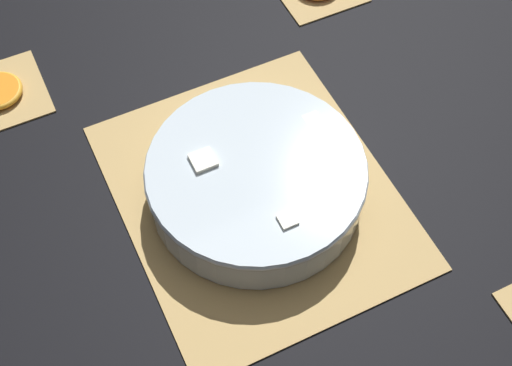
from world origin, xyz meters
TOP-DOWN VIEW (x-y plane):
  - ground_plane at (0.00, 0.00)m, footprint 6.00×6.00m
  - bamboo_mat_center at (-0.00, 0.00)m, footprint 0.43×0.37m
  - fruit_salad_bowl at (-0.00, 0.00)m, footprint 0.30×0.30m

SIDE VIEW (x-z plane):
  - ground_plane at x=0.00m, z-range 0.00..0.00m
  - bamboo_mat_center at x=0.00m, z-range 0.00..0.01m
  - fruit_salad_bowl at x=0.00m, z-range 0.01..0.08m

